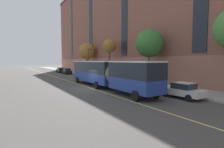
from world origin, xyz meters
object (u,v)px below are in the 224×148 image
(parked_car_red_0, at_px, (128,81))
(street_tree_far_downtown, at_px, (87,51))
(street_tree_far_uptown, at_px, (110,46))
(city_bus, at_px, (106,73))
(street_tree_mid_block, at_px, (149,43))
(street_lamp, at_px, (89,59))
(parked_car_black_7, at_px, (61,70))
(parked_car_black_1, at_px, (67,71))
(parked_car_white_3, at_px, (182,90))
(parked_car_green_2, at_px, (98,76))
(parked_car_champagne_4, at_px, (83,74))

(parked_car_red_0, bearing_deg, street_tree_far_downtown, 80.31)
(street_tree_far_uptown, height_order, street_tree_far_downtown, street_tree_far_downtown)
(street_tree_far_uptown, bearing_deg, city_bus, -122.93)
(street_tree_mid_block, relative_size, street_lamp, 1.33)
(street_tree_far_uptown, distance_m, street_lamp, 6.67)
(street_tree_far_downtown, bearing_deg, city_bus, -107.78)
(parked_car_black_7, bearing_deg, city_bus, -95.52)
(street_tree_far_uptown, xyz_separation_m, street_tree_far_downtown, (0.00, 11.85, -0.53))
(city_bus, relative_size, street_lamp, 2.99)
(parked_car_black_1, bearing_deg, city_bus, -96.76)
(parked_car_black_1, height_order, parked_car_white_3, same)
(city_bus, distance_m, parked_car_green_2, 9.87)
(parked_car_green_2, xyz_separation_m, street_lamp, (1.82, 8.10, 3.28))
(parked_car_red_0, xyz_separation_m, parked_car_black_1, (-0.19, 28.01, -0.00))
(parked_car_red_0, xyz_separation_m, street_tree_mid_block, (4.04, -0.05, 5.58))
(parked_car_green_2, bearing_deg, street_tree_mid_block, -66.28)
(parked_car_black_1, bearing_deg, street_tree_mid_block, -81.43)
(city_bus, xyz_separation_m, street_tree_far_uptown, (7.53, 11.63, 4.65))
(city_bus, bearing_deg, parked_car_red_0, -2.86)
(parked_car_green_2, relative_size, street_tree_far_uptown, 0.55)
(city_bus, bearing_deg, parked_car_white_3, -69.10)
(parked_car_red_0, distance_m, parked_car_white_3, 9.06)
(parked_car_red_0, xyz_separation_m, parked_car_white_3, (0.04, -9.06, -0.00))
(parked_car_red_0, relative_size, parked_car_black_7, 1.05)
(parked_car_green_2, xyz_separation_m, street_tree_mid_block, (4.12, -9.38, 5.58))
(street_tree_mid_block, bearing_deg, parked_car_black_7, 96.96)
(parked_car_red_0, bearing_deg, parked_car_black_7, 90.29)
(city_bus, distance_m, parked_car_white_3, 9.97)
(parked_car_champagne_4, relative_size, parked_car_black_7, 1.01)
(parked_car_black_1, height_order, parked_car_champagne_4, same)
(parked_car_red_0, height_order, parked_car_black_7, same)
(street_tree_far_uptown, relative_size, street_lamp, 1.29)
(street_tree_mid_block, distance_m, street_tree_far_uptown, 11.86)
(parked_car_white_3, height_order, street_lamp, street_lamp)
(street_tree_mid_block, bearing_deg, parked_car_green_2, 113.72)
(street_tree_far_uptown, xyz_separation_m, street_lamp, (-2.31, 5.63, -2.72))
(city_bus, bearing_deg, parked_car_black_1, 83.24)
(city_bus, height_order, parked_car_champagne_4, city_bus)
(parked_car_black_7, distance_m, street_tree_far_downtown, 12.84)
(parked_car_red_0, distance_m, parked_car_green_2, 9.34)
(parked_car_black_1, bearing_deg, parked_car_white_3, -89.65)
(city_bus, distance_m, parked_car_champagne_4, 16.81)
(street_tree_far_uptown, bearing_deg, parked_car_black_1, 104.62)
(parked_car_green_2, bearing_deg, street_lamp, 77.36)
(street_tree_mid_block, distance_m, street_tree_far_downtown, 23.70)
(city_bus, height_order, parked_car_red_0, city_bus)
(parked_car_black_7, distance_m, street_tree_mid_block, 35.22)
(parked_car_red_0, bearing_deg, city_bus, 177.14)
(parked_car_green_2, height_order, parked_car_black_7, same)
(parked_car_black_1, xyz_separation_m, street_tree_mid_block, (4.23, -28.06, 5.58))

